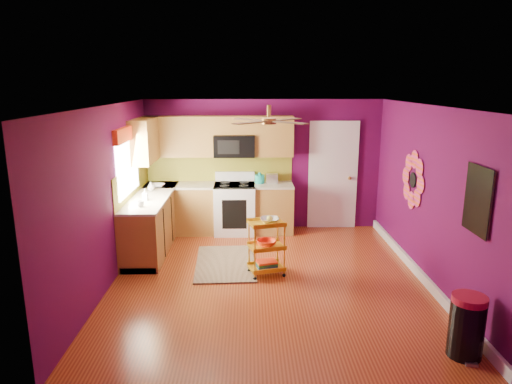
{
  "coord_description": "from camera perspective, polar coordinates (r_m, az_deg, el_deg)",
  "views": [
    {
      "loc": [
        -0.29,
        -6.18,
        2.8
      ],
      "look_at": [
        -0.18,
        0.4,
        1.22
      ],
      "focal_mm": 32.0,
      "sensor_mm": 36.0,
      "label": 1
    }
  ],
  "objects": [
    {
      "name": "left_window",
      "position": [
        7.56,
        -15.8,
        4.92
      ],
      "size": [
        0.08,
        1.35,
        1.08
      ],
      "color": "white",
      "rests_on": "ground"
    },
    {
      "name": "toaster",
      "position": [
        8.66,
        2.0,
        1.71
      ],
      "size": [
        0.22,
        0.15,
        0.18
      ],
      "primitive_type": "cube",
      "color": "beige",
      "rests_on": "lower_cabinets"
    },
    {
      "name": "ground",
      "position": [
        6.79,
        1.58,
        -10.83
      ],
      "size": [
        5.0,
        5.0,
        0.0
      ],
      "primitive_type": "plane",
      "color": "maroon",
      "rests_on": "ground"
    },
    {
      "name": "lower_cabinets",
      "position": [
        8.41,
        -8.17,
        -2.97
      ],
      "size": [
        2.81,
        2.31,
        0.94
      ],
      "color": "brown",
      "rests_on": "ground"
    },
    {
      "name": "teal_kettle",
      "position": [
        8.65,
        0.46,
        1.66
      ],
      "size": [
        0.18,
        0.18,
        0.21
      ],
      "color": "#16A99C",
      "rests_on": "lower_cabinets"
    },
    {
      "name": "soap_bottle_b",
      "position": [
        8.25,
        -13.01,
        0.68
      ],
      "size": [
        0.12,
        0.12,
        0.16
      ],
      "primitive_type": "imported",
      "color": "white",
      "rests_on": "lower_cabinets"
    },
    {
      "name": "counter_cup",
      "position": [
        7.23,
        -14.27,
        -1.44
      ],
      "size": [
        0.12,
        0.12,
        0.09
      ],
      "primitive_type": "imported",
      "color": "white",
      "rests_on": "lower_cabinets"
    },
    {
      "name": "trash_can",
      "position": [
        5.39,
        24.84,
        -14.99
      ],
      "size": [
        0.41,
        0.42,
        0.68
      ],
      "color": "black",
      "rests_on": "ground"
    },
    {
      "name": "soap_bottle_a",
      "position": [
        7.6,
        -13.7,
        -0.32
      ],
      "size": [
        0.08,
        0.09,
        0.19
      ],
      "primitive_type": "imported",
      "color": "#EA3F72",
      "rests_on": "lower_cabinets"
    },
    {
      "name": "upper_cabinetry",
      "position": [
        8.47,
        -7.48,
        6.61
      ],
      "size": [
        2.8,
        2.3,
        1.26
      ],
      "color": "brown",
      "rests_on": "ground"
    },
    {
      "name": "room_envelope",
      "position": [
        6.3,
        1.92,
        2.83
      ],
      "size": [
        4.54,
        5.04,
        2.52
      ],
      "color": "#500940",
      "rests_on": "ground"
    },
    {
      "name": "ceiling_fan",
      "position": [
        6.41,
        1.63,
        8.95
      ],
      "size": [
        1.01,
        1.01,
        0.26
      ],
      "color": "#BF8C3F",
      "rests_on": "ground"
    },
    {
      "name": "shag_rug",
      "position": [
        7.34,
        -3.84,
        -8.85
      ],
      "size": [
        0.99,
        1.54,
        0.02
      ],
      "primitive_type": "cube",
      "rotation": [
        0.0,
        0.0,
        0.04
      ],
      "color": "black",
      "rests_on": "ground"
    },
    {
      "name": "counter_dish",
      "position": [
        8.53,
        -12.11,
        0.81
      ],
      "size": [
        0.24,
        0.24,
        0.06
      ],
      "primitive_type": "imported",
      "color": "white",
      "rests_on": "lower_cabinets"
    },
    {
      "name": "right_wall_art",
      "position": [
        6.51,
        21.81,
        0.5
      ],
      "size": [
        0.04,
        2.74,
        1.04
      ],
      "color": "black",
      "rests_on": "ground"
    },
    {
      "name": "rolling_cart",
      "position": [
        6.77,
        1.39,
        -6.62
      ],
      "size": [
        0.58,
        0.49,
        0.91
      ],
      "color": "gold",
      "rests_on": "ground"
    },
    {
      "name": "panel_door",
      "position": [
        8.98,
        9.57,
        1.92
      ],
      "size": [
        0.95,
        0.11,
        2.15
      ],
      "color": "white",
      "rests_on": "ground"
    },
    {
      "name": "electric_range",
      "position": [
        8.67,
        -2.66,
        -1.99
      ],
      "size": [
        0.76,
        0.66,
        1.13
      ],
      "color": "white",
      "rests_on": "ground"
    }
  ]
}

